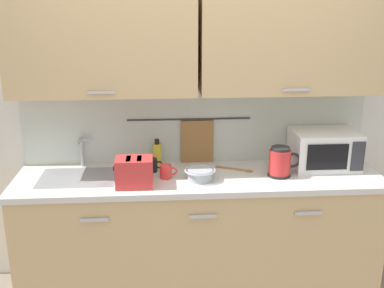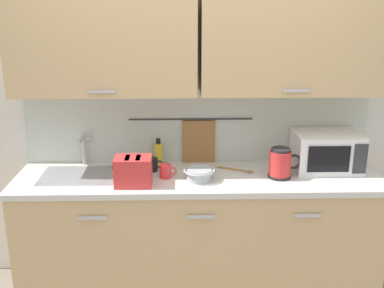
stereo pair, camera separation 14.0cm
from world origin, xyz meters
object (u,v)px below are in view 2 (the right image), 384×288
(mixing_bowl, at_px, (199,174))
(toaster, at_px, (133,171))
(electric_kettle, at_px, (281,163))
(wooden_spoon, at_px, (240,170))
(mug_near_sink, at_px, (166,171))
(mug_by_kettle, at_px, (153,165))
(microwave, at_px, (327,151))
(dish_soap_bottle, at_px, (159,153))

(mixing_bowl, height_order, toaster, toaster)
(electric_kettle, distance_m, wooden_spoon, 0.31)
(mug_near_sink, relative_size, mug_by_kettle, 1.00)
(wooden_spoon, bearing_deg, microwave, 2.48)
(dish_soap_bottle, height_order, mixing_bowl, dish_soap_bottle)
(microwave, bearing_deg, wooden_spoon, -177.52)
(electric_kettle, xyz_separation_m, wooden_spoon, (-0.26, 0.13, -0.10))
(mug_near_sink, relative_size, mixing_bowl, 0.56)
(microwave, bearing_deg, mug_by_kettle, -179.66)
(mixing_bowl, distance_m, mug_by_kettle, 0.37)
(microwave, xyz_separation_m, electric_kettle, (-0.36, -0.15, -0.03))
(microwave, height_order, dish_soap_bottle, microwave)
(microwave, bearing_deg, electric_kettle, -156.80)
(toaster, bearing_deg, microwave, 11.04)
(toaster, relative_size, mug_by_kettle, 2.13)
(mixing_bowl, height_order, wooden_spoon, mixing_bowl)
(wooden_spoon, bearing_deg, mug_near_sink, -167.60)
(mug_by_kettle, bearing_deg, mixing_bowl, -29.63)
(mixing_bowl, bearing_deg, mug_by_kettle, 150.37)
(wooden_spoon, bearing_deg, electric_kettle, -25.63)
(dish_soap_bottle, distance_m, mixing_bowl, 0.43)
(microwave, distance_m, mixing_bowl, 0.94)
(dish_soap_bottle, bearing_deg, toaster, -110.52)
(dish_soap_bottle, relative_size, mixing_bowl, 0.92)
(dish_soap_bottle, distance_m, mug_by_kettle, 0.15)
(electric_kettle, distance_m, mixing_bowl, 0.56)
(mug_by_kettle, bearing_deg, electric_kettle, -9.37)
(mug_by_kettle, height_order, wooden_spoon, mug_by_kettle)
(microwave, xyz_separation_m, toaster, (-1.35, -0.26, -0.04))
(mug_near_sink, relative_size, toaster, 0.47)
(microwave, xyz_separation_m, dish_soap_bottle, (-1.20, 0.13, -0.05))
(mug_by_kettle, bearing_deg, toaster, -113.45)
(wooden_spoon, bearing_deg, mug_by_kettle, 178.20)
(dish_soap_bottle, bearing_deg, electric_kettle, -18.63)
(toaster, xyz_separation_m, mug_by_kettle, (0.11, 0.26, -0.05))
(mixing_bowl, bearing_deg, dish_soap_bottle, 131.41)
(electric_kettle, relative_size, toaster, 0.89)
(electric_kettle, distance_m, toaster, 1.00)
(toaster, bearing_deg, mug_by_kettle, 66.55)
(mixing_bowl, distance_m, toaster, 0.44)
(electric_kettle, bearing_deg, wooden_spoon, 154.37)
(microwave, bearing_deg, mixing_bowl, -168.32)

